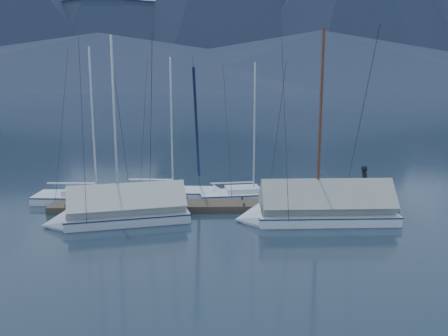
% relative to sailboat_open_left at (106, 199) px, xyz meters
% --- Properties ---
extents(ground, '(1000.00, 1000.00, 0.00)m').
position_rel_sailboat_open_left_xyz_m(ground, '(6.53, -3.71, -0.16)').
color(ground, black).
rests_on(ground, ground).
extents(mountain_range, '(877.00, 584.00, 150.50)m').
position_rel_sailboat_open_left_xyz_m(mountain_range, '(10.65, 366.74, 58.49)').
color(mountain_range, '#475675').
rests_on(mountain_range, ground).
extents(dock, '(18.00, 1.50, 0.54)m').
position_rel_sailboat_open_left_xyz_m(dock, '(6.53, -1.71, -0.05)').
color(dock, '#382D23').
rests_on(dock, ground).
extents(mooring_posts, '(15.12, 1.52, 0.35)m').
position_rel_sailboat_open_left_xyz_m(mooring_posts, '(6.03, -1.71, 0.19)').
color(mooring_posts, '#382D23').
rests_on(mooring_posts, ground).
extents(sailboat_open_left, '(7.06, 2.99, 9.21)m').
position_rel_sailboat_open_left_xyz_m(sailboat_open_left, '(0.00, 0.00, 0.00)').
color(sailboat_open_left, silver).
rests_on(sailboat_open_left, ground).
extents(sailboat_open_mid, '(6.68, 2.82, 8.68)m').
position_rel_sailboat_open_left_xyz_m(sailboat_open_mid, '(4.11, 1.06, -0.01)').
color(sailboat_open_mid, silver).
rests_on(sailboat_open_mid, ground).
extents(sailboat_open_right, '(6.51, 2.84, 8.37)m').
position_rel_sailboat_open_left_xyz_m(sailboat_open_right, '(8.72, 0.63, -0.01)').
color(sailboat_open_right, silver).
rests_on(sailboat_open_right, ground).
extents(sailboat_covered_near, '(7.71, 3.32, 9.98)m').
position_rel_sailboat_open_left_xyz_m(sailboat_covered_near, '(10.77, -3.88, 0.34)').
color(sailboat_covered_near, silver).
rests_on(sailboat_covered_near, ground).
extents(sailboat_covered_far, '(7.06, 3.50, 9.51)m').
position_rel_sailboat_open_left_xyz_m(sailboat_covered_far, '(1.33, -3.87, 0.30)').
color(sailboat_covered_far, silver).
rests_on(sailboat_covered_far, ground).
extents(person, '(0.60, 0.77, 1.86)m').
position_rel_sailboat_open_left_xyz_m(person, '(14.03, -1.26, 1.11)').
color(person, black).
rests_on(person, dock).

